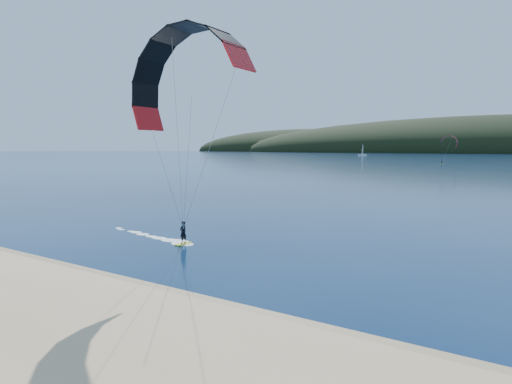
# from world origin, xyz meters

# --- Properties ---
(ground) EXTENTS (1800.00, 1800.00, 0.00)m
(ground) POSITION_xyz_m (0.00, 0.00, 0.00)
(ground) COLOR #081E3B
(ground) RESTS_ON ground
(wet_sand) EXTENTS (220.00, 2.50, 0.10)m
(wet_sand) POSITION_xyz_m (0.00, 4.50, 0.05)
(wet_sand) COLOR #957556
(wet_sand) RESTS_ON ground
(kitesurfer_near) EXTENTS (21.21, 8.90, 14.15)m
(kitesurfer_near) POSITION_xyz_m (-0.71, 8.52, 10.15)
(kitesurfer_near) COLOR #CADA19
(kitesurfer_near) RESTS_ON ground
(kitesurfer_far) EXTENTS (7.86, 4.89, 12.54)m
(kitesurfer_far) POSITION_xyz_m (-17.58, 202.61, 9.38)
(kitesurfer_far) COLOR #CADA19
(kitesurfer_far) RESTS_ON ground
(sailboat) EXTENTS (8.35, 5.58, 11.67)m
(sailboat) POSITION_xyz_m (-126.60, 400.85, 0.86)
(sailboat) COLOR white
(sailboat) RESTS_ON ground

